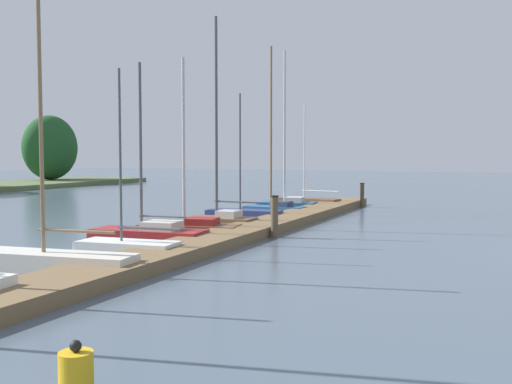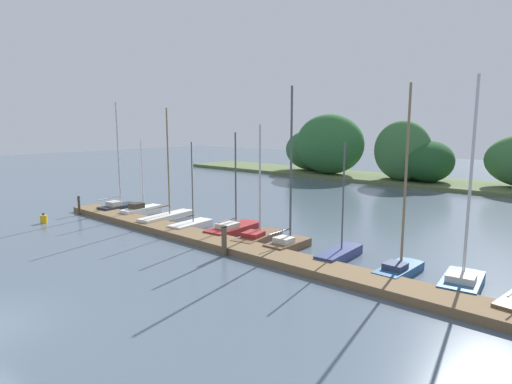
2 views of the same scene
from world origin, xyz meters
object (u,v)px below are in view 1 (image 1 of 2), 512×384
at_px(sailboat_3, 124,247).
at_px(sailboat_9, 287,201).
at_px(sailboat_5, 188,226).
at_px(sailboat_2, 48,259).
at_px(sailboat_7, 242,214).
at_px(channel_buoy_0, 76,372).
at_px(mooring_piling_1, 274,216).
at_px(sailboat_4, 146,233).
at_px(sailboat_8, 273,205).
at_px(sailboat_10, 306,201).
at_px(mooring_piling_2, 362,195).
at_px(sailboat_6, 220,216).

distance_m(sailboat_3, sailboat_9, 15.45).
bearing_deg(sailboat_5, sailboat_2, 82.80).
distance_m(sailboat_7, channel_buoy_0, 19.40).
bearing_deg(sailboat_7, mooring_piling_1, 122.94).
xyz_separation_m(sailboat_2, sailboat_3, (2.74, -0.30, -0.09)).
xyz_separation_m(sailboat_4, sailboat_8, (10.33, -0.44, 0.14)).
height_order(sailboat_5, sailboat_10, sailboat_5).
relative_size(sailboat_10, mooring_piling_2, 4.23).
relative_size(sailboat_2, sailboat_10, 1.32).
distance_m(sailboat_2, mooring_piling_1, 8.58).
height_order(sailboat_9, sailboat_10, sailboat_9).
distance_m(mooring_piling_1, channel_buoy_0, 14.13).
relative_size(sailboat_3, mooring_piling_1, 3.61).
bearing_deg(sailboat_5, sailboat_3, 87.79).
bearing_deg(mooring_piling_2, sailboat_2, 172.36).
height_order(sailboat_4, sailboat_5, sailboat_5).
xyz_separation_m(sailboat_4, mooring_piling_1, (2.72, -3.50, 0.43)).
bearing_deg(sailboat_7, sailboat_6, 93.37).
bearing_deg(sailboat_8, sailboat_7, 86.20).
relative_size(sailboat_8, sailboat_9, 0.98).
bearing_deg(sailboat_4, sailboat_10, -96.64).
relative_size(sailboat_9, mooring_piling_1, 5.59).
bearing_deg(sailboat_4, sailboat_6, -101.11).
relative_size(sailboat_5, channel_buoy_0, 9.46).
bearing_deg(mooring_piling_2, sailboat_8, 150.34).
distance_m(sailboat_3, mooring_piling_1, 5.93).
bearing_deg(sailboat_5, sailboat_6, -103.79).
xyz_separation_m(sailboat_5, sailboat_9, (10.60, 0.13, 0.12)).
distance_m(sailboat_4, sailboat_8, 10.34).
bearing_deg(channel_buoy_0, sailboat_9, 14.38).
bearing_deg(sailboat_4, sailboat_9, -95.67).
xyz_separation_m(sailboat_8, channel_buoy_0, (-21.43, -5.90, -0.18)).
xyz_separation_m(sailboat_2, mooring_piling_1, (8.09, -2.81, 0.38)).
relative_size(sailboat_4, channel_buoy_0, 8.79).
xyz_separation_m(sailboat_3, sailboat_7, (9.91, 0.83, 0.02)).
relative_size(sailboat_5, mooring_piling_1, 4.31).
relative_size(sailboat_7, channel_buoy_0, 8.25).
height_order(sailboat_3, channel_buoy_0, sailboat_3).
bearing_deg(sailboat_10, sailboat_9, 90.01).
bearing_deg(mooring_piling_2, mooring_piling_1, 179.89).
bearing_deg(channel_buoy_0, sailboat_8, 15.39).
relative_size(sailboat_9, channel_buoy_0, 12.25).
bearing_deg(sailboat_3, sailboat_6, -90.87).
xyz_separation_m(sailboat_6, sailboat_9, (8.39, 0.28, -0.04)).
relative_size(sailboat_10, mooring_piling_1, 3.79).
height_order(sailboat_2, sailboat_5, sailboat_2).
bearing_deg(mooring_piling_2, sailboat_3, 172.14).
bearing_deg(sailboat_6, sailboat_2, 90.66).
relative_size(sailboat_4, sailboat_7, 1.07).
bearing_deg(sailboat_7, sailboat_10, -95.86).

